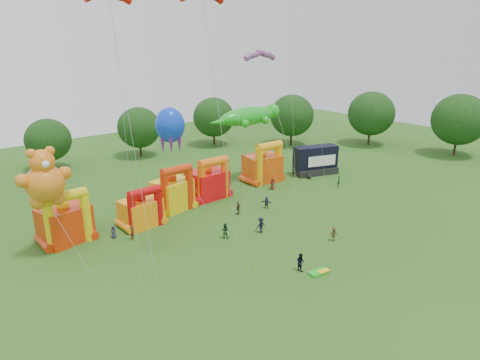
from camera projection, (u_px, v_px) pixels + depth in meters
ground at (351, 294)px, 38.80m from camera, size 160.00×160.00×0.00m
tree_ring at (343, 233)px, 36.55m from camera, size 123.82×125.93×12.07m
bouncy_castle_0 at (66, 222)px, 48.11m from camera, size 5.74×4.95×6.44m
bouncy_castle_1 at (142, 210)px, 52.43m from camera, size 4.91×4.12×5.22m
bouncy_castle_2 at (173, 192)px, 57.37m from camera, size 5.55×4.83×6.35m
bouncy_castle_3 at (209, 182)px, 61.58m from camera, size 5.35×4.34×6.26m
bouncy_castle_4 at (263, 166)px, 68.76m from camera, size 6.18×5.33×6.69m
stage_trailer at (316, 161)px, 72.49m from camera, size 7.95×5.13×4.87m
teddy_bear_kite at (54, 202)px, 43.45m from camera, size 5.53×8.21×11.86m
gecko_kite at (254, 130)px, 66.53m from camera, size 13.98×9.47×12.06m
octopus_kite at (180, 155)px, 57.13m from camera, size 4.49×6.39×13.63m
parafoil_kites at (172, 136)px, 41.70m from camera, size 23.59×13.70×27.13m
diamond_kites at (248, 95)px, 44.06m from camera, size 25.94×11.07×40.53m
folded_kite_bundle at (319, 272)px, 42.13m from camera, size 2.11×1.31×0.31m
spectator_0 at (113, 232)px, 49.43m from camera, size 0.85×0.68×1.52m
spectator_1 at (132, 232)px, 49.02m from camera, size 0.60×0.75×1.78m
spectator_2 at (225, 231)px, 49.41m from camera, size 1.11×1.13×1.84m
spectator_3 at (261, 225)px, 50.77m from camera, size 1.29×0.81×1.91m
spectator_4 at (238, 208)px, 56.10m from camera, size 1.09×0.82×1.72m
spectator_5 at (266, 203)px, 58.12m from camera, size 1.22×1.52×1.62m
spectator_6 at (272, 184)px, 65.37m from camera, size 1.02×0.88×1.77m
spectator_7 at (339, 181)px, 66.54m from camera, size 0.76×0.74×1.76m
spectator_8 at (300, 262)px, 42.49m from camera, size 0.78×0.96×1.87m
spectator_9 at (334, 234)px, 48.73m from camera, size 1.25×1.09×1.68m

